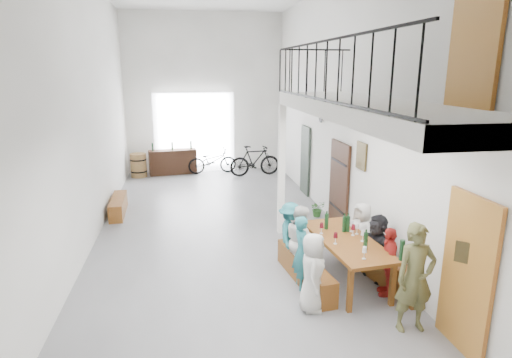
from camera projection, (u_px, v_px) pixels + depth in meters
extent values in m
plane|color=slate|center=(222.00, 228.00, 9.93)|extent=(12.00, 12.00, 0.00)
plane|color=white|center=(205.00, 94.00, 14.98)|extent=(5.50, 0.00, 5.50)
plane|color=white|center=(281.00, 174.00, 3.52)|extent=(5.50, 0.00, 5.50)
plane|color=white|center=(86.00, 111.00, 8.80)|extent=(0.00, 12.00, 12.00)
plane|color=white|center=(340.00, 107.00, 9.70)|extent=(0.00, 12.00, 12.00)
cube|color=white|center=(194.00, 133.00, 15.19)|extent=(2.80, 0.08, 2.80)
cube|color=#AD6F28|center=(467.00, 275.00, 5.43)|extent=(0.06, 0.95, 2.10)
cube|color=#311A10|center=(339.00, 185.00, 9.84)|extent=(0.06, 1.10, 2.00)
cube|color=#2A342B|center=(305.00, 160.00, 12.51)|extent=(0.06, 0.80, 2.00)
cube|color=#AD6F28|center=(477.00, 24.00, 5.06)|extent=(0.06, 0.90, 1.95)
cube|color=#3E3218|center=(361.00, 156.00, 8.57)|extent=(0.04, 0.45, 0.55)
cylinder|color=white|center=(321.00, 117.00, 10.92)|extent=(0.04, 0.28, 0.28)
cube|color=white|center=(369.00, 109.00, 6.46)|extent=(1.50, 5.60, 0.25)
cube|color=black|center=(325.00, 41.00, 6.10)|extent=(0.03, 5.60, 0.03)
cube|color=black|center=(323.00, 100.00, 6.30)|extent=(0.03, 5.60, 0.03)
cube|color=black|center=(316.00, 50.00, 8.87)|extent=(1.50, 0.03, 0.03)
cube|color=white|center=(281.00, 170.00, 9.36)|extent=(0.14, 0.14, 2.88)
cube|color=brown|center=(346.00, 241.00, 7.26)|extent=(1.04, 2.17, 0.06)
cube|color=brown|center=(350.00, 290.00, 6.43)|extent=(0.08, 0.08, 0.73)
cube|color=brown|center=(393.00, 284.00, 6.60)|extent=(0.08, 0.08, 0.73)
cube|color=brown|center=(306.00, 244.00, 8.12)|extent=(0.08, 0.08, 0.73)
cube|color=brown|center=(341.00, 240.00, 8.29)|extent=(0.08, 0.08, 0.73)
cube|color=brown|center=(305.00, 271.00, 7.36)|extent=(0.55, 1.93, 0.44)
cube|color=brown|center=(378.00, 265.00, 7.52)|extent=(0.66, 2.18, 0.50)
cylinder|color=#103217|center=(366.00, 239.00, 6.80)|extent=(0.07, 0.07, 0.35)
cylinder|color=#103217|center=(327.00, 220.00, 7.68)|extent=(0.07, 0.07, 0.35)
cylinder|color=#103217|center=(348.00, 222.00, 7.55)|extent=(0.07, 0.07, 0.35)
cylinder|color=#103217|center=(344.00, 222.00, 7.54)|extent=(0.07, 0.07, 0.35)
cube|color=brown|center=(118.00, 206.00, 10.88)|extent=(0.39, 1.52, 0.43)
cylinder|color=olive|center=(139.00, 165.00, 14.61)|extent=(0.54, 0.54, 0.81)
cylinder|color=black|center=(139.00, 171.00, 14.66)|extent=(0.55, 0.55, 0.05)
cylinder|color=black|center=(138.00, 159.00, 14.56)|extent=(0.55, 0.55, 0.05)
cube|color=#311A10|center=(173.00, 162.00, 15.03)|extent=(1.68, 0.68, 0.86)
cylinder|color=#103217|center=(153.00, 147.00, 14.69)|extent=(0.06, 0.06, 0.28)
cylinder|color=#103217|center=(172.00, 146.00, 14.87)|extent=(0.06, 0.06, 0.28)
cylinder|color=#103217|center=(191.00, 145.00, 15.12)|extent=(0.06, 0.06, 0.28)
imported|color=silver|center=(313.00, 272.00, 6.44)|extent=(0.56, 0.69, 1.23)
imported|color=#216970|center=(302.00, 252.00, 7.11)|extent=(0.32, 0.47, 1.27)
imported|color=silver|center=(301.00, 241.00, 7.56)|extent=(0.59, 0.70, 1.29)
imported|color=#216970|center=(290.00, 233.00, 8.02)|extent=(0.70, 0.88, 1.20)
imported|color=#A9211D|center=(389.00, 261.00, 6.89)|extent=(0.47, 0.73, 1.16)
imported|color=black|center=(377.00, 247.00, 7.40)|extent=(0.52, 1.15, 1.19)
imported|color=silver|center=(361.00, 234.00, 8.00)|extent=(0.53, 0.67, 1.20)
imported|color=brown|center=(415.00, 278.00, 5.90)|extent=(0.58, 0.38, 1.58)
imported|color=#1A4917|center=(317.00, 209.00, 10.71)|extent=(0.43, 0.39, 0.40)
imported|color=black|center=(212.00, 161.00, 15.12)|extent=(1.75, 0.76, 0.89)
imported|color=black|center=(255.00, 161.00, 14.74)|extent=(1.80, 0.68, 1.06)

